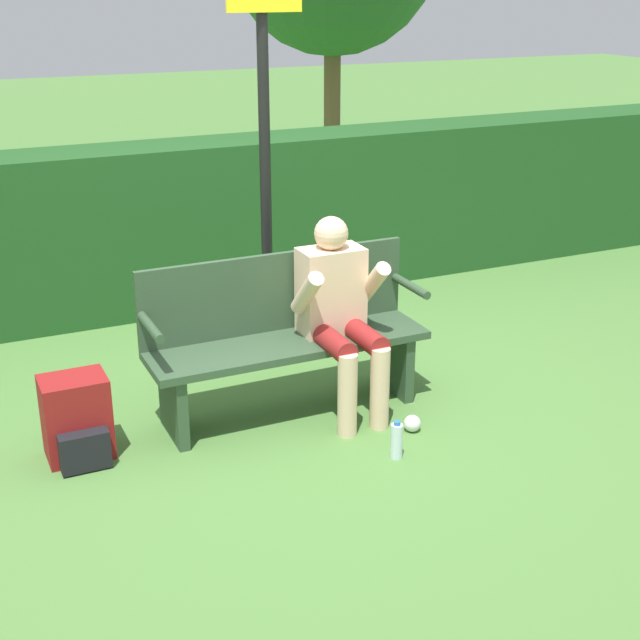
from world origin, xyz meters
TOP-DOWN VIEW (x-y plane):
  - ground_plane at (0.00, 0.00)m, footprint 40.00×40.00m
  - hedge_back at (0.00, 2.11)m, footprint 12.00×0.58m
  - park_bench at (0.00, 0.07)m, footprint 1.64×0.44m
  - person_seated at (0.29, -0.07)m, footprint 0.50×0.59m
  - backpack at (-1.22, -0.01)m, footprint 0.34×0.35m
  - water_bottle at (0.31, -0.73)m, footprint 0.07×0.07m
  - signpost at (0.18, 0.77)m, footprint 0.46×0.09m
  - litter_crumple at (0.54, -0.51)m, footprint 0.10×0.10m

SIDE VIEW (x-z plane):
  - ground_plane at x=0.00m, z-range 0.00..0.00m
  - litter_crumple at x=0.54m, z-range 0.00..0.10m
  - water_bottle at x=0.31m, z-range -0.01..0.21m
  - backpack at x=-1.22m, z-range -0.01..0.44m
  - park_bench at x=0.00m, z-range 0.01..0.93m
  - hedge_back at x=0.00m, z-range 0.00..1.25m
  - person_seated at x=0.29m, z-range 0.06..1.21m
  - signpost at x=0.18m, z-range 0.21..2.73m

